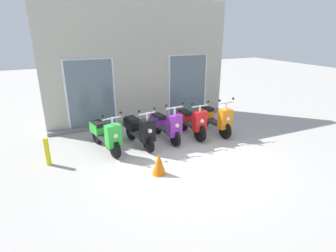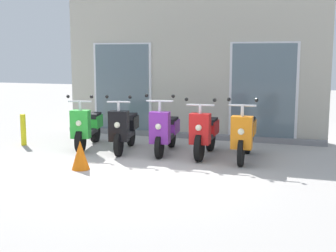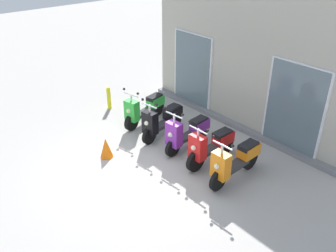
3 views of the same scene
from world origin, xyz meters
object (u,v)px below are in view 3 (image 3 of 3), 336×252
(scooter_red, at_px, (211,146))
(scooter_orange, at_px, (235,161))
(scooter_black, at_px, (162,120))
(curb_bollard, at_px, (109,98))
(traffic_cone, at_px, (106,148))
(scooter_green, at_px, (144,108))
(scooter_purple, at_px, (187,132))

(scooter_red, height_order, scooter_orange, scooter_orange)
(scooter_black, relative_size, scooter_orange, 0.93)
(scooter_red, height_order, curb_bollard, scooter_red)
(scooter_orange, bearing_deg, traffic_cone, -147.19)
(traffic_cone, xyz_separation_m, curb_bollard, (-2.29, 1.53, 0.09))
(scooter_green, relative_size, scooter_orange, 0.98)
(scooter_black, distance_m, scooter_red, 1.71)
(scooter_black, relative_size, scooter_red, 0.97)
(scooter_black, relative_size, traffic_cone, 2.95)
(scooter_black, bearing_deg, curb_bollard, -176.46)
(scooter_green, xyz_separation_m, scooter_black, (0.93, -0.12, 0.04))
(scooter_black, bearing_deg, scooter_red, 2.83)
(scooter_purple, distance_m, scooter_orange, 1.65)
(curb_bollard, bearing_deg, scooter_black, 3.54)
(scooter_red, bearing_deg, scooter_purple, 178.25)
(scooter_red, xyz_separation_m, curb_bollard, (-4.12, -0.23, -0.12))
(scooter_green, relative_size, scooter_purple, 1.02)
(scooter_purple, distance_m, scooter_red, 0.85)
(scooter_red, bearing_deg, traffic_cone, -135.89)
(scooter_green, height_order, scooter_purple, scooter_purple)
(scooter_red, bearing_deg, curb_bollard, -176.76)
(scooter_purple, relative_size, curb_bollard, 2.26)
(scooter_green, distance_m, scooter_red, 2.65)
(scooter_purple, height_order, scooter_red, scooter_purple)
(scooter_black, height_order, curb_bollard, scooter_black)
(scooter_orange, bearing_deg, scooter_red, 174.72)
(scooter_black, height_order, scooter_purple, scooter_purple)
(scooter_green, height_order, traffic_cone, scooter_green)
(scooter_black, xyz_separation_m, scooter_purple, (0.87, 0.11, -0.02))
(scooter_orange, distance_m, curb_bollard, 4.92)
(traffic_cone, distance_m, curb_bollard, 2.76)
(scooter_green, distance_m, scooter_purple, 1.80)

